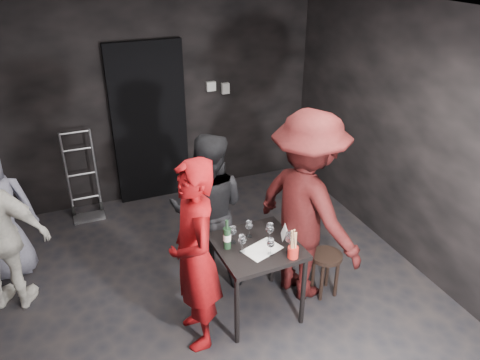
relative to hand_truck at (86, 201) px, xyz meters
name	(u,v)px	position (x,y,z in m)	size (l,w,h in m)	color
floor	(214,310)	(0.93, -2.24, -0.21)	(4.50, 5.00, 0.02)	black
ceiling	(204,16)	(0.93, -2.24, 2.49)	(4.50, 5.00, 0.02)	silver
wall_back	(147,100)	(0.93, 0.26, 1.14)	(4.50, 0.04, 2.70)	black
wall_right	(425,146)	(3.18, -2.24, 1.14)	(0.04, 5.00, 2.70)	black
doorway	(150,124)	(0.93, 0.20, 0.84)	(0.95, 0.10, 2.10)	black
wallbox_upper	(211,86)	(1.78, 0.21, 1.24)	(0.12, 0.06, 0.12)	#B7B7B2
wallbox_lower	(225,88)	(1.98, 0.21, 1.19)	(0.10, 0.06, 0.14)	#B7B7B2
hand_truck	(86,201)	(0.00, 0.00, 0.00)	(0.38, 0.33, 1.15)	#B2B2B7
tasting_table	(257,253)	(1.31, -2.38, 0.44)	(0.72, 0.72, 0.75)	black
stool	(326,263)	(2.04, -2.42, 0.15)	(0.31, 0.31, 0.47)	black
server_red	(194,243)	(0.70, -2.49, 0.78)	(0.73, 0.48, 1.99)	maroon
woman_black	(208,205)	(1.07, -1.74, 0.65)	(0.84, 0.46, 1.72)	black
man_maroon	(309,184)	(1.86, -2.28, 0.99)	(1.55, 0.72, 2.40)	#370D0D
tasting_mat	(262,249)	(1.33, -2.46, 0.54)	(0.33, 0.22, 0.00)	white
wine_glass_a	(242,243)	(1.15, -2.42, 0.63)	(0.07, 0.07, 0.19)	white
wine_glass_b	(233,234)	(1.13, -2.27, 0.63)	(0.07, 0.07, 0.18)	white
wine_glass_c	(249,228)	(1.30, -2.23, 0.63)	(0.07, 0.07, 0.18)	white
wine_glass_d	(271,246)	(1.36, -2.55, 0.63)	(0.07, 0.07, 0.18)	white
wine_glass_e	(290,241)	(1.53, -2.58, 0.65)	(0.08, 0.08, 0.22)	white
wine_glass_f	(270,232)	(1.44, -2.37, 0.64)	(0.08, 0.08, 0.20)	white
wine_bottle	(227,237)	(1.05, -2.32, 0.65)	(0.07, 0.07, 0.28)	black
breadstick_cup	(293,245)	(1.52, -2.66, 0.67)	(0.09, 0.09, 0.29)	red
reserved_card	(284,233)	(1.58, -2.37, 0.59)	(0.09, 0.14, 0.11)	white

